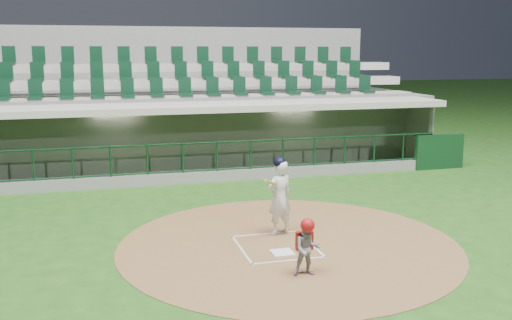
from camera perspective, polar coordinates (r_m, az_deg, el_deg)
The scene contains 8 objects.
ground at distance 12.33m, azimuth 1.64°, elevation -8.24°, with size 120.00×120.00×0.00m, color #204D16.
dirt_circle at distance 12.24m, azimuth 3.27°, elevation -8.38°, with size 7.20×7.20×0.01m, color brown.
home_plate at distance 11.70m, azimuth 2.64°, elevation -9.22°, with size 0.43×0.43×0.02m, color white.
batter_box_chalk at distance 12.06m, azimuth 2.06°, elevation -8.62°, with size 1.55×1.80×0.01m.
dugout_structure at distance 19.52m, azimuth -4.73°, elevation 1.79°, with size 16.40×3.70×3.00m.
seating_deck at distance 22.47m, azimuth -6.41°, elevation 4.14°, with size 17.00×6.72×5.15m.
batter at distance 12.61m, azimuth 2.37°, elevation -3.59°, with size 0.89×0.93×1.75m.
catcher at distance 10.47m, azimuth 5.12°, elevation -8.62°, with size 0.54×0.45×1.08m.
Camera 1 is at (-3.38, -11.15, 4.04)m, focal length 40.00 mm.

